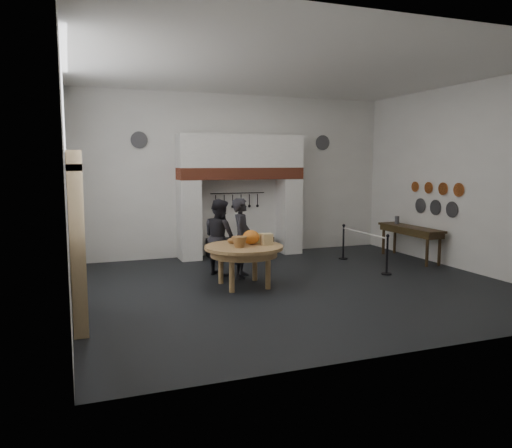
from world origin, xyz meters
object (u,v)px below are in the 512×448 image
object	(u,v)px
work_table	(244,247)
barrier_post_near	(387,256)
barrier_post_far	(343,243)
iron_range	(240,246)
visitor_far	(220,237)
side_table	(410,228)
visitor_near	(242,238)

from	to	relation	value
work_table	barrier_post_near	size ratio (longest dim) A/B	1.85
work_table	barrier_post_far	world-z (taller)	barrier_post_far
work_table	barrier_post_far	size ratio (longest dim) A/B	1.85
work_table	barrier_post_far	xyz separation A→B (m)	(3.51, 1.89, -0.39)
iron_range	visitor_far	bearing A→B (deg)	-119.42
work_table	barrier_post_near	xyz separation A→B (m)	(3.51, -0.11, -0.39)
visitor_far	side_table	world-z (taller)	visitor_far
barrier_post_near	barrier_post_far	size ratio (longest dim) A/B	1.00
side_table	work_table	bearing A→B (deg)	-166.93
barrier_post_far	barrier_post_near	bearing A→B (deg)	-90.00
work_table	side_table	xyz separation A→B (m)	(5.16, 1.20, 0.03)
barrier_post_far	side_table	bearing A→B (deg)	-22.68
side_table	barrier_post_near	xyz separation A→B (m)	(-1.65, -1.31, -0.42)
visitor_near	barrier_post_far	size ratio (longest dim) A/B	2.02
visitor_far	iron_range	bearing A→B (deg)	-44.92
work_table	iron_range	bearing A→B (deg)	72.65
iron_range	barrier_post_near	bearing A→B (deg)	-55.10
visitor_far	barrier_post_near	distance (m)	3.94
visitor_far	side_table	bearing A→B (deg)	-105.77
visitor_near	barrier_post_near	distance (m)	3.44
barrier_post_near	barrier_post_far	world-z (taller)	same
visitor_near	iron_range	bearing A→B (deg)	11.51
visitor_near	visitor_far	xyz separation A→B (m)	(-0.40, 0.40, -0.02)
barrier_post_near	work_table	bearing A→B (deg)	178.17
visitor_far	side_table	distance (m)	5.33
visitor_near	barrier_post_near	world-z (taller)	visitor_near
visitor_near	barrier_post_near	bearing A→B (deg)	-76.63
side_table	barrier_post_far	world-z (taller)	same
visitor_near	barrier_post_near	xyz separation A→B (m)	(3.28, -0.94, -0.46)
visitor_far	barrier_post_far	distance (m)	3.76
work_table	visitor_near	size ratio (longest dim) A/B	0.91
side_table	visitor_far	bearing A→B (deg)	179.73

